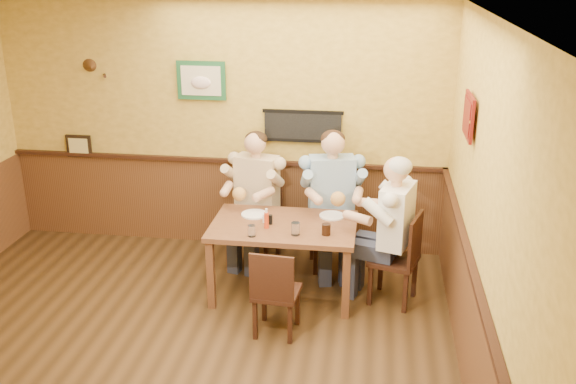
{
  "coord_description": "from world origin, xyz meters",
  "views": [
    {
      "loc": [
        1.72,
        -4.28,
        3.19
      ],
      "look_at": [
        0.91,
        1.33,
        1.1
      ],
      "focal_mm": 40.0,
      "sensor_mm": 36.0,
      "label": 1
    }
  ],
  "objects_px": {
    "diner_white_elder": "(395,239)",
    "pepper_shaker": "(271,220)",
    "salt_shaker": "(264,218)",
    "chair_back_right": "(331,226)",
    "chair_back_left": "(258,220)",
    "diner_blue_polo": "(331,208)",
    "hot_sauce_bottle": "(266,219)",
    "water_glass_mid": "(295,229)",
    "chair_near_side": "(277,290)",
    "chair_right_end": "(394,258)",
    "cola_tumbler": "(326,229)",
    "diner_tan_shirt": "(257,203)",
    "dining_table": "(284,233)",
    "water_glass_left": "(252,231)"
  },
  "relations": [
    {
      "from": "diner_white_elder",
      "to": "pepper_shaker",
      "type": "bearing_deg",
      "value": -72.59
    },
    {
      "from": "salt_shaker",
      "to": "pepper_shaker",
      "type": "xyz_separation_m",
      "value": [
        0.07,
        -0.03,
        0.0
      ]
    },
    {
      "from": "salt_shaker",
      "to": "chair_back_right",
      "type": "bearing_deg",
      "value": 46.89
    },
    {
      "from": "chair_back_left",
      "to": "diner_blue_polo",
      "type": "bearing_deg",
      "value": 7.03
    },
    {
      "from": "hot_sauce_bottle",
      "to": "salt_shaker",
      "type": "relative_size",
      "value": 2.05
    },
    {
      "from": "chair_back_left",
      "to": "water_glass_mid",
      "type": "height_order",
      "value": "chair_back_left"
    },
    {
      "from": "water_glass_mid",
      "to": "salt_shaker",
      "type": "xyz_separation_m",
      "value": [
        -0.34,
        0.25,
        -0.02
      ]
    },
    {
      "from": "chair_back_right",
      "to": "chair_near_side",
      "type": "bearing_deg",
      "value": -117.03
    },
    {
      "from": "diner_blue_polo",
      "to": "diner_white_elder",
      "type": "height_order",
      "value": "diner_blue_polo"
    },
    {
      "from": "pepper_shaker",
      "to": "chair_back_right",
      "type": "bearing_deg",
      "value": 51.63
    },
    {
      "from": "pepper_shaker",
      "to": "chair_near_side",
      "type": "bearing_deg",
      "value": -76.38
    },
    {
      "from": "chair_near_side",
      "to": "diner_white_elder",
      "type": "bearing_deg",
      "value": -140.7
    },
    {
      "from": "chair_right_end",
      "to": "cola_tumbler",
      "type": "distance_m",
      "value": 0.76
    },
    {
      "from": "chair_right_end",
      "to": "water_glass_mid",
      "type": "bearing_deg",
      "value": -59.16
    },
    {
      "from": "chair_right_end",
      "to": "diner_white_elder",
      "type": "height_order",
      "value": "diner_white_elder"
    },
    {
      "from": "cola_tumbler",
      "to": "hot_sauce_bottle",
      "type": "distance_m",
      "value": 0.58
    },
    {
      "from": "diner_blue_polo",
      "to": "water_glass_mid",
      "type": "distance_m",
      "value": 0.94
    },
    {
      "from": "diner_white_elder",
      "to": "chair_back_left",
      "type": "bearing_deg",
      "value": -100.22
    },
    {
      "from": "chair_near_side",
      "to": "water_glass_mid",
      "type": "relative_size",
      "value": 6.85
    },
    {
      "from": "diner_tan_shirt",
      "to": "diner_white_elder",
      "type": "relative_size",
      "value": 1.0
    },
    {
      "from": "water_glass_mid",
      "to": "cola_tumbler",
      "type": "relative_size",
      "value": 1.13
    },
    {
      "from": "dining_table",
      "to": "cola_tumbler",
      "type": "height_order",
      "value": "cola_tumbler"
    },
    {
      "from": "chair_back_left",
      "to": "chair_near_side",
      "type": "height_order",
      "value": "chair_back_left"
    },
    {
      "from": "chair_near_side",
      "to": "salt_shaker",
      "type": "height_order",
      "value": "chair_near_side"
    },
    {
      "from": "diner_blue_polo",
      "to": "chair_back_right",
      "type": "bearing_deg",
      "value": 0.0
    },
    {
      "from": "chair_back_right",
      "to": "diner_blue_polo",
      "type": "xyz_separation_m",
      "value": [
        0.0,
        0.0,
        0.21
      ]
    },
    {
      "from": "chair_right_end",
      "to": "diner_white_elder",
      "type": "distance_m",
      "value": 0.2
    },
    {
      "from": "chair_right_end",
      "to": "diner_blue_polo",
      "type": "height_order",
      "value": "diner_blue_polo"
    },
    {
      "from": "salt_shaker",
      "to": "chair_back_left",
      "type": "bearing_deg",
      "value": 106.05
    },
    {
      "from": "chair_right_end",
      "to": "chair_back_right",
      "type": "bearing_deg",
      "value": -118.14
    },
    {
      "from": "chair_near_side",
      "to": "dining_table",
      "type": "bearing_deg",
      "value": -81.85
    },
    {
      "from": "dining_table",
      "to": "water_glass_left",
      "type": "relative_size",
      "value": 12.91
    },
    {
      "from": "water_glass_left",
      "to": "cola_tumbler",
      "type": "height_order",
      "value": "same"
    },
    {
      "from": "dining_table",
      "to": "cola_tumbler",
      "type": "bearing_deg",
      "value": -24.86
    },
    {
      "from": "hot_sauce_bottle",
      "to": "chair_back_right",
      "type": "bearing_deg",
      "value": 54.2
    },
    {
      "from": "diner_white_elder",
      "to": "pepper_shaker",
      "type": "height_order",
      "value": "diner_white_elder"
    },
    {
      "from": "chair_right_end",
      "to": "chair_near_side",
      "type": "relative_size",
      "value": 1.1
    },
    {
      "from": "chair_near_side",
      "to": "hot_sauce_bottle",
      "type": "relative_size",
      "value": 4.73
    },
    {
      "from": "chair_near_side",
      "to": "chair_right_end",
      "type": "bearing_deg",
      "value": -140.7
    },
    {
      "from": "dining_table",
      "to": "cola_tumbler",
      "type": "relative_size",
      "value": 12.93
    },
    {
      "from": "diner_tan_shirt",
      "to": "diner_white_elder",
      "type": "bearing_deg",
      "value": -13.58
    },
    {
      "from": "chair_back_right",
      "to": "salt_shaker",
      "type": "relative_size",
      "value": 11.1
    },
    {
      "from": "cola_tumbler",
      "to": "chair_right_end",
      "type": "bearing_deg",
      "value": 16.68
    },
    {
      "from": "chair_back_right",
      "to": "diner_tan_shirt",
      "type": "xyz_separation_m",
      "value": [
        -0.81,
        0.09,
        0.18
      ]
    },
    {
      "from": "dining_table",
      "to": "chair_right_end",
      "type": "height_order",
      "value": "chair_right_end"
    },
    {
      "from": "diner_white_elder",
      "to": "cola_tumbler",
      "type": "height_order",
      "value": "diner_white_elder"
    },
    {
      "from": "chair_right_end",
      "to": "chair_near_side",
      "type": "bearing_deg",
      "value": -38.84
    },
    {
      "from": "diner_white_elder",
      "to": "water_glass_left",
      "type": "distance_m",
      "value": 1.37
    },
    {
      "from": "cola_tumbler",
      "to": "water_glass_mid",
      "type": "bearing_deg",
      "value": -171.18
    },
    {
      "from": "chair_near_side",
      "to": "hot_sauce_bottle",
      "type": "distance_m",
      "value": 0.75
    }
  ]
}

